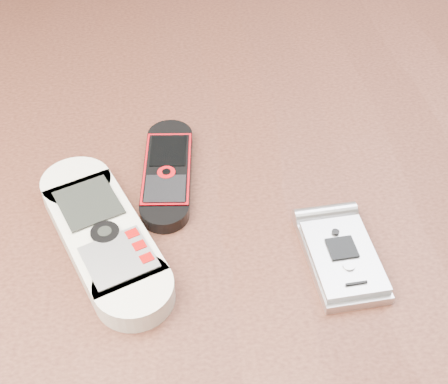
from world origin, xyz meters
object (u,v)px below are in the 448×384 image
(nokia_white, at_px, (103,235))
(motorola_razr, at_px, (342,256))
(nokia_black_red, at_px, (167,172))
(table, at_px, (219,278))

(nokia_white, xyz_separation_m, motorola_razr, (0.18, -0.04, -0.00))
(nokia_white, bearing_deg, nokia_black_red, 30.42)
(table, relative_size, nokia_white, 6.73)
(nokia_black_red, distance_m, motorola_razr, 0.17)
(nokia_white, distance_m, nokia_black_red, 0.09)
(motorola_razr, bearing_deg, nokia_white, 163.75)
(table, distance_m, nokia_white, 0.15)
(table, distance_m, motorola_razr, 0.16)
(nokia_white, relative_size, nokia_black_red, 1.35)
(nokia_white, bearing_deg, motorola_razr, -34.93)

